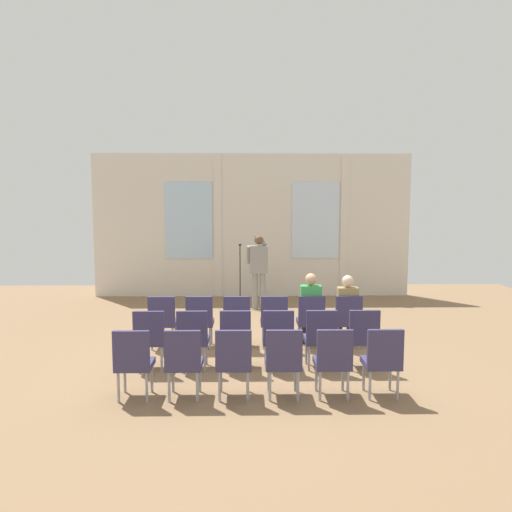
{
  "coord_description": "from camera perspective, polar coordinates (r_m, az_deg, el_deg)",
  "views": [
    {
      "loc": [
        -0.16,
        -7.43,
        2.56
      ],
      "look_at": [
        0.04,
        2.67,
        1.45
      ],
      "focal_mm": 34.87,
      "sensor_mm": 36.0,
      "label": 1
    }
  ],
  "objects": [
    {
      "name": "chair_r1_c0",
      "position": [
        7.77,
        -12.03,
        -8.95
      ],
      "size": [
        0.46,
        0.44,
        0.94
      ],
      "color": "#99999E",
      "rests_on": "ground"
    },
    {
      "name": "chair_r0_c3",
      "position": [
        8.73,
        2.07,
        -7.12
      ],
      "size": [
        0.46,
        0.44,
        0.94
      ],
      "color": "#99999E",
      "rests_on": "ground"
    },
    {
      "name": "audience_r0_c5",
      "position": [
        8.94,
        10.37,
        -5.74
      ],
      "size": [
        0.36,
        0.39,
        1.28
      ],
      "color": "#2D2D33",
      "rests_on": "ground"
    },
    {
      "name": "chair_r1_c5",
      "position": [
        7.83,
        12.12,
        -8.83
      ],
      "size": [
        0.46,
        0.44,
        0.94
      ],
      "color": "#99999E",
      "rests_on": "ground"
    },
    {
      "name": "chair_r0_c1",
      "position": [
        8.76,
        -6.45,
        -7.12
      ],
      "size": [
        0.46,
        0.44,
        0.94
      ],
      "color": "#99999E",
      "rests_on": "ground"
    },
    {
      "name": "audience_r0_c4",
      "position": [
        8.83,
        6.25,
        -5.71
      ],
      "size": [
        0.36,
        0.39,
        1.31
      ],
      "color": "#2D2D33",
      "rests_on": "ground"
    },
    {
      "name": "chair_r2_c0",
      "position": [
        6.71,
        -13.88,
        -11.44
      ],
      "size": [
        0.46,
        0.44,
        0.94
      ],
      "color": "#99999E",
      "rests_on": "ground"
    },
    {
      "name": "chair_r2_c2",
      "position": [
        6.56,
        -2.57,
        -11.7
      ],
      "size": [
        0.46,
        0.44,
        0.94
      ],
      "color": "#99999E",
      "rests_on": "ground"
    },
    {
      "name": "chair_r0_c0",
      "position": [
        8.84,
        -10.65,
        -7.06
      ],
      "size": [
        0.46,
        0.44,
        0.94
      ],
      "color": "#99999E",
      "rests_on": "ground"
    },
    {
      "name": "ground_plane",
      "position": [
        7.86,
        0.08,
        -12.71
      ],
      "size": [
        15.39,
        15.39,
        0.0
      ],
      "primitive_type": "plane",
      "color": "#846647"
    },
    {
      "name": "chair_r2_c1",
      "position": [
        6.6,
        -8.29,
        -11.62
      ],
      "size": [
        0.46,
        0.44,
        0.94
      ],
      "color": "#99999E",
      "rests_on": "ground"
    },
    {
      "name": "chair_r0_c4",
      "position": [
        8.79,
        6.31,
        -7.06
      ],
      "size": [
        0.46,
        0.44,
        0.94
      ],
      "color": "#99999E",
      "rests_on": "ground"
    },
    {
      "name": "chair_r1_c2",
      "position": [
        7.63,
        -2.36,
        -9.09
      ],
      "size": [
        0.46,
        0.44,
        0.94
      ],
      "color": "#99999E",
      "rests_on": "ground"
    },
    {
      "name": "chair_r2_c3",
      "position": [
        6.57,
        3.18,
        -11.66
      ],
      "size": [
        0.46,
        0.44,
        0.94
      ],
      "color": "#99999E",
      "rests_on": "ground"
    },
    {
      "name": "chair_r1_c1",
      "position": [
        7.67,
        -7.24,
        -9.05
      ],
      "size": [
        0.46,
        0.44,
        0.94
      ],
      "color": "#99999E",
      "rests_on": "ground"
    },
    {
      "name": "chair_r1_c4",
      "position": [
        7.71,
        7.39,
        -8.98
      ],
      "size": [
        0.46,
        0.44,
        0.94
      ],
      "color": "#99999E",
      "rests_on": "ground"
    },
    {
      "name": "mic_stand",
      "position": [
        12.11,
        -1.83,
        -4.3
      ],
      "size": [
        0.28,
        0.28,
        1.55
      ],
      "color": "black",
      "rests_on": "ground"
    },
    {
      "name": "chair_r2_c4",
      "position": [
        6.65,
        8.85,
        -11.5
      ],
      "size": [
        0.46,
        0.44,
        0.94
      ],
      "color": "#99999E",
      "rests_on": "ground"
    },
    {
      "name": "rear_partition",
      "position": [
        13.36,
        -0.33,
        3.54
      ],
      "size": [
        8.48,
        0.14,
        3.82
      ],
      "color": "silver",
      "rests_on": "ground"
    },
    {
      "name": "chair_r0_c2",
      "position": [
        8.72,
        -2.2,
        -7.14
      ],
      "size": [
        0.46,
        0.44,
        0.94
      ],
      "color": "#99999E",
      "rests_on": "ground"
    },
    {
      "name": "chair_r2_c5",
      "position": [
        6.79,
        14.32,
        -11.25
      ],
      "size": [
        0.46,
        0.44,
        0.94
      ],
      "color": "#99999E",
      "rests_on": "ground"
    },
    {
      "name": "chair_r1_c3",
      "position": [
        7.64,
        2.54,
        -9.07
      ],
      "size": [
        0.46,
        0.44,
        0.94
      ],
      "color": "#99999E",
      "rests_on": "ground"
    },
    {
      "name": "chair_r0_c5",
      "position": [
        8.9,
        10.46,
        -6.97
      ],
      "size": [
        0.46,
        0.44,
        0.94
      ],
      "color": "#99999E",
      "rests_on": "ground"
    },
    {
      "name": "speaker",
      "position": [
        11.79,
        0.3,
        -1.18
      ],
      "size": [
        0.5,
        0.69,
        1.76
      ],
      "color": "gray",
      "rests_on": "ground"
    }
  ]
}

